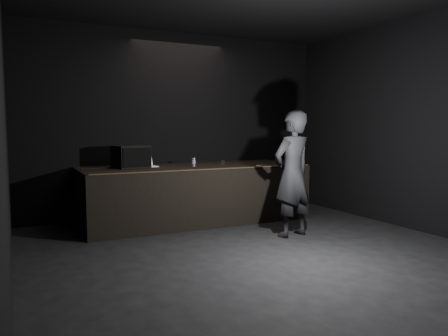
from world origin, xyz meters
TOP-DOWN VIEW (x-y plane):
  - ground at (0.00, 0.00)m, footprint 7.00×7.00m
  - room_walls at (0.00, 0.00)m, footprint 6.10×7.10m
  - stage_riser at (0.00, 2.73)m, footprint 4.00×1.50m
  - riser_lip at (0.00, 2.02)m, footprint 3.92×0.10m
  - stage_monitor at (-1.10, 2.86)m, footprint 0.66×0.55m
  - cable at (-1.45, 2.92)m, footprint 1.01×0.15m
  - laptop at (-0.81, 2.94)m, footprint 0.35×0.33m
  - beer_can at (-0.05, 2.61)m, footprint 0.07×0.07m
  - plastic_cup at (0.52, 2.61)m, footprint 0.08×0.08m
  - wii_remote at (0.97, 2.08)m, footprint 0.04×0.14m
  - person at (0.95, 1.02)m, footprint 0.79×0.60m

SIDE VIEW (x-z plane):
  - ground at x=0.00m, z-range 0.00..0.00m
  - stage_riser at x=0.00m, z-range 0.00..1.00m
  - person at x=0.95m, z-range 0.00..1.95m
  - riser_lip at x=0.00m, z-range 1.00..1.01m
  - cable at x=-1.45m, z-range 1.00..1.02m
  - wii_remote at x=0.97m, z-range 1.00..1.02m
  - plastic_cup at x=0.52m, z-range 1.00..1.10m
  - laptop at x=-0.81m, z-range 0.95..1.16m
  - beer_can at x=-0.05m, z-range 1.00..1.16m
  - stage_monitor at x=-1.10m, z-range 1.00..1.38m
  - room_walls at x=0.00m, z-range 0.26..3.78m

